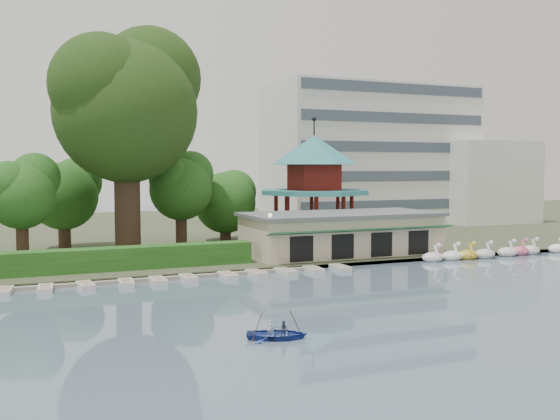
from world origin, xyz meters
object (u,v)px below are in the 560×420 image
dock (111,281)px  boathouse (341,233)px  pavilion (314,177)px  rowboat_with_passengers (277,330)px  big_tree (127,100)px

dock → boathouse: bearing=12.2°
pavilion → dock: bearing=-148.3°
pavilion → rowboat_with_passengers: (-18.50, -33.70, -7.04)m
boathouse → pavilion: 11.43m
big_tree → dock: bearing=-106.1°
dock → big_tree: bearing=73.9°
pavilion → boathouse: bearing=-101.3°
dock → rowboat_with_passengers: rowboat_with_passengers is taller
boathouse → pavilion: (2.00, 10.03, 5.11)m
boathouse → big_tree: 23.36m
rowboat_with_passengers → boathouse: bearing=55.1°
dock → rowboat_with_passengers: (5.50, -18.90, 0.32)m
big_tree → rowboat_with_passengers: bearing=-85.5°
pavilion → rowboat_with_passengers: bearing=-118.8°
big_tree → rowboat_with_passengers: 33.23m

